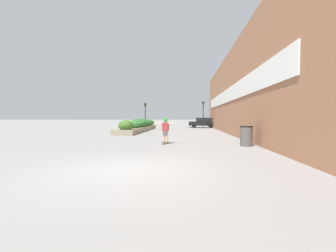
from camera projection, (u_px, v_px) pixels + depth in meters
The scene contains 10 objects.
ground_plane at pixel (126, 170), 6.43m from camera, with size 300.00×300.00×0.00m, color gray.
building_wall_right at pixel (236, 91), 18.35m from camera, with size 0.67×37.42×7.40m.
planter_box at pixel (140, 125), 25.62m from camera, with size 1.93×13.70×1.40m.
skateboard at pixel (165, 143), 12.68m from camera, with size 0.39×0.82×0.10m.
skateboarder at pixel (165, 128), 12.65m from camera, with size 1.25×0.41×1.36m.
trash_bin at pixel (246, 136), 11.71m from camera, with size 0.65×0.65×1.06m.
car_leftmost at pixel (203, 122), 33.37m from camera, with size 4.06×2.07×1.48m.
car_center_left at pixel (259, 122), 33.21m from camera, with size 4.34×2.04×1.48m.
traffic_light_left at pixel (145, 111), 30.70m from camera, with size 0.28×0.30×3.46m.
traffic_light_right at pixel (203, 110), 30.64m from camera, with size 0.28×0.30×3.70m.
Camera 1 is at (1.73, -6.26, 1.49)m, focal length 24.00 mm.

